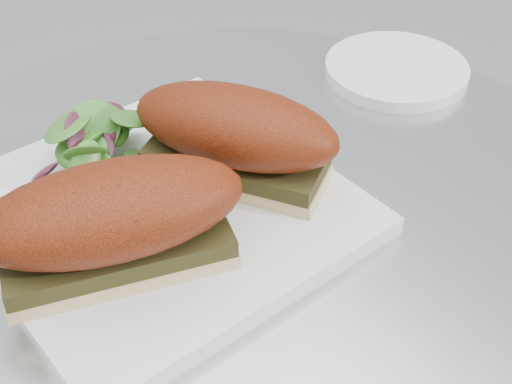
# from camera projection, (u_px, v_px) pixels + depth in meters

# --- Properties ---
(plate) EXTENTS (0.29, 0.29, 0.02)m
(plate) POSITION_uv_depth(u_px,v_px,m) (159.00, 210.00, 0.57)
(plate) COLOR white
(plate) RESTS_ON table
(sandwich_left) EXTENTS (0.20, 0.13, 0.08)m
(sandwich_left) POSITION_uv_depth(u_px,v_px,m) (113.00, 220.00, 0.48)
(sandwich_left) COLOR beige
(sandwich_left) RESTS_ON plate
(sandwich_right) EXTENTS (0.16, 0.18, 0.08)m
(sandwich_right) POSITION_uv_depth(u_px,v_px,m) (235.00, 135.00, 0.56)
(sandwich_right) COLOR beige
(sandwich_right) RESTS_ON plate
(salad) EXTENTS (0.10, 0.10, 0.05)m
(salad) POSITION_uv_depth(u_px,v_px,m) (92.00, 141.00, 0.58)
(salad) COLOR #45842B
(salad) RESTS_ON plate
(saucer) EXTENTS (0.15, 0.15, 0.01)m
(saucer) POSITION_uv_depth(u_px,v_px,m) (396.00, 70.00, 0.74)
(saucer) COLOR white
(saucer) RESTS_ON table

